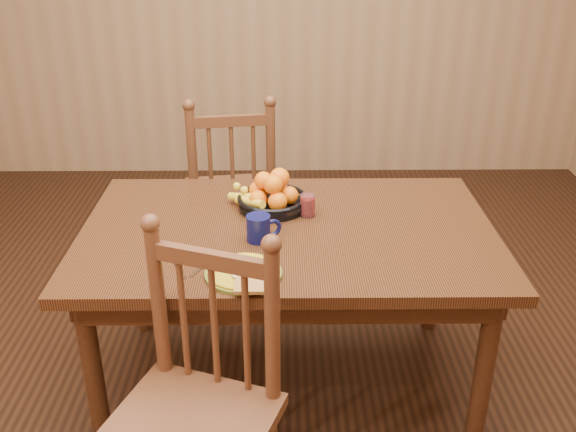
{
  "coord_description": "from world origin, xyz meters",
  "views": [
    {
      "loc": [
        -0.02,
        -2.22,
        1.87
      ],
      "look_at": [
        0.0,
        0.0,
        0.8
      ],
      "focal_mm": 40.0,
      "sensor_mm": 36.0,
      "label": 1
    }
  ],
  "objects_px": {
    "breakfast_plate": "(244,272)",
    "fruit_bowl": "(271,196)",
    "dining_table": "(288,247)",
    "chair_near": "(195,413)",
    "coffee_mug": "(260,228)",
    "chair_far": "(231,193)"
  },
  "relations": [
    {
      "from": "chair_near",
      "to": "breakfast_plate",
      "type": "relative_size",
      "value": 3.58
    },
    {
      "from": "chair_far",
      "to": "coffee_mug",
      "type": "distance_m",
      "value": 1.06
    },
    {
      "from": "coffee_mug",
      "to": "dining_table",
      "type": "bearing_deg",
      "value": 44.21
    },
    {
      "from": "coffee_mug",
      "to": "fruit_bowl",
      "type": "bearing_deg",
      "value": 82.4
    },
    {
      "from": "chair_near",
      "to": "coffee_mug",
      "type": "xyz_separation_m",
      "value": [
        0.18,
        0.64,
        0.3
      ]
    },
    {
      "from": "coffee_mug",
      "to": "fruit_bowl",
      "type": "xyz_separation_m",
      "value": [
        0.04,
        0.29,
        0.0
      ]
    },
    {
      "from": "chair_near",
      "to": "coffee_mug",
      "type": "distance_m",
      "value": 0.73
    },
    {
      "from": "breakfast_plate",
      "to": "fruit_bowl",
      "type": "xyz_separation_m",
      "value": [
        0.08,
        0.54,
        0.04
      ]
    },
    {
      "from": "chair_far",
      "to": "fruit_bowl",
      "type": "distance_m",
      "value": 0.81
    },
    {
      "from": "breakfast_plate",
      "to": "fruit_bowl",
      "type": "distance_m",
      "value": 0.55
    },
    {
      "from": "chair_far",
      "to": "coffee_mug",
      "type": "bearing_deg",
      "value": 91.9
    },
    {
      "from": "breakfast_plate",
      "to": "chair_near",
      "type": "bearing_deg",
      "value": -109.28
    },
    {
      "from": "dining_table",
      "to": "chair_near",
      "type": "distance_m",
      "value": 0.81
    },
    {
      "from": "chair_far",
      "to": "chair_near",
      "type": "bearing_deg",
      "value": 81.51
    },
    {
      "from": "chair_near",
      "to": "breakfast_plate",
      "type": "height_order",
      "value": "chair_near"
    },
    {
      "from": "dining_table",
      "to": "chair_far",
      "type": "relative_size",
      "value": 1.54
    },
    {
      "from": "chair_near",
      "to": "breakfast_plate",
      "type": "xyz_separation_m",
      "value": [
        0.13,
        0.39,
        0.26
      ]
    },
    {
      "from": "fruit_bowl",
      "to": "chair_near",
      "type": "bearing_deg",
      "value": -103.29
    },
    {
      "from": "dining_table",
      "to": "coffee_mug",
      "type": "xyz_separation_m",
      "value": [
        -0.11,
        -0.1,
        0.14
      ]
    },
    {
      "from": "dining_table",
      "to": "coffee_mug",
      "type": "height_order",
      "value": "coffee_mug"
    },
    {
      "from": "dining_table",
      "to": "fruit_bowl",
      "type": "bearing_deg",
      "value": 110.49
    },
    {
      "from": "dining_table",
      "to": "chair_near",
      "type": "relative_size",
      "value": 1.55
    }
  ]
}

